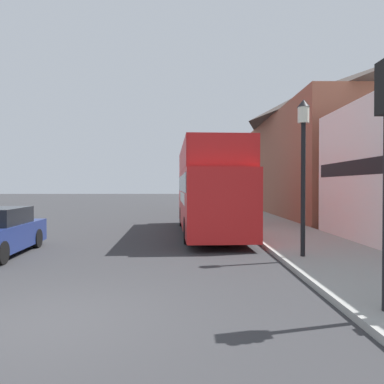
% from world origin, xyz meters
% --- Properties ---
extents(ground_plane, '(144.00, 144.00, 0.00)m').
position_xyz_m(ground_plane, '(0.00, 21.00, 0.00)').
color(ground_plane, '#333335').
extents(sidewalk, '(3.37, 108.00, 0.14)m').
position_xyz_m(sidewalk, '(6.50, 18.00, 0.07)').
color(sidewalk, '#999993').
rests_on(sidewalk, ground_plane).
extents(brick_terrace_rear, '(6.00, 22.39, 9.44)m').
position_xyz_m(brick_terrace_rear, '(11.19, 23.32, 4.72)').
color(brick_terrace_rear, '#935642').
rests_on(brick_terrace_rear, ground_plane).
extents(tour_bus, '(2.88, 10.17, 3.88)m').
position_xyz_m(tour_bus, '(3.14, 11.05, 1.78)').
color(tour_bus, red).
rests_on(tour_bus, ground_plane).
extents(parked_car_ahead_of_bus, '(1.94, 4.26, 1.47)m').
position_xyz_m(parked_car_ahead_of_bus, '(3.69, 18.23, 0.70)').
color(parked_car_ahead_of_bus, navy).
rests_on(parked_car_ahead_of_bus, ground_plane).
extents(lamp_post_nearest, '(0.35, 0.35, 4.47)m').
position_xyz_m(lamp_post_nearest, '(5.48, 4.77, 3.24)').
color(lamp_post_nearest, black).
rests_on(lamp_post_nearest, sidewalk).
extents(lamp_post_second, '(0.35, 0.35, 4.30)m').
position_xyz_m(lamp_post_second, '(5.21, 14.11, 3.13)').
color(lamp_post_second, black).
rests_on(lamp_post_second, sidewalk).
extents(lamp_post_third, '(0.35, 0.35, 4.77)m').
position_xyz_m(lamp_post_third, '(5.43, 23.44, 3.42)').
color(lamp_post_third, black).
rests_on(lamp_post_third, sidewalk).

